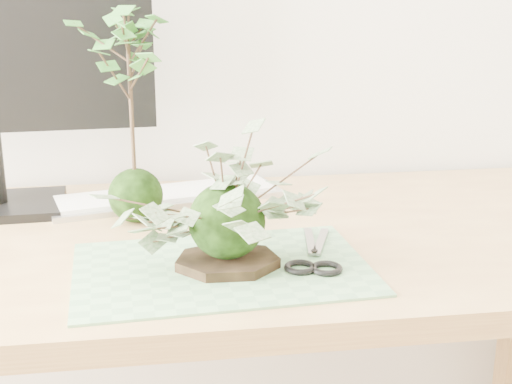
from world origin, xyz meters
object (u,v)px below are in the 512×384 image
Objects in this scene: desk at (219,281)px; keyboard at (167,196)px; ivy_kokedama at (227,186)px; maple_kokedama at (129,62)px.

desk is 0.25m from keyboard.
keyboard is at bearing 102.56° from ivy_kokedama.
maple_kokedama is 0.86× the size of keyboard.
maple_kokedama is at bearing 147.09° from desk.
desk is 3.93× the size of maple_kokedama.
desk is at bearing -82.84° from keyboard.
keyboard is at bearing 65.25° from maple_kokedama.
keyboard reaches higher than desk.
desk is 4.19× the size of ivy_kokedama.
ivy_kokedama is 0.81× the size of keyboard.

